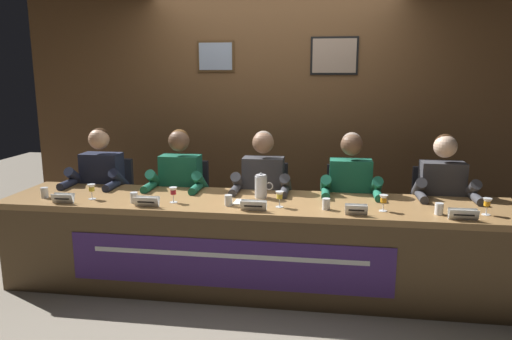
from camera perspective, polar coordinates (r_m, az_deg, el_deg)
ground_plane at (r=4.07m, az=-0.00°, el=-13.71°), size 12.00×12.00×0.00m
wall_back_panelled at (r=5.01m, az=2.20°, el=6.59°), size 5.32×0.14×2.60m
conference_table at (r=3.77m, az=-0.31°, el=-7.39°), size 4.12×0.78×0.73m
chair_far_left at (r=4.86m, az=-17.14°, el=-4.34°), size 0.44×0.45×0.92m
panelist_far_left at (r=4.62m, az=-18.40°, el=-1.68°), size 0.51×0.48×1.24m
nameplate_far_left at (r=4.02m, az=-22.20°, el=-3.17°), size 0.17×0.06×0.08m
juice_glass_far_left at (r=4.05m, az=-19.17°, el=-2.15°), size 0.06×0.06×0.12m
water_cup_far_left at (r=4.26m, az=-24.09°, el=-2.55°), size 0.06×0.06×0.08m
chair_left at (r=4.59m, az=-8.47°, el=-4.87°), size 0.44×0.45×0.92m
panelist_left at (r=4.33m, az=-9.33°, el=-2.09°), size 0.51×0.48×1.24m
nameplate_left at (r=3.72m, az=-13.01°, el=-3.71°), size 0.19×0.06×0.08m
juice_glass_left at (r=3.79m, az=-9.93°, el=-2.61°), size 0.06×0.06×0.12m
water_cup_left at (r=3.85m, az=-14.45°, el=-3.30°), size 0.06×0.06×0.08m
chair_center at (r=4.43m, az=1.07°, el=-5.33°), size 0.44×0.45×0.92m
panelist_center at (r=4.17m, az=0.73°, el=-2.47°), size 0.51×0.48×1.24m
nameplate_center at (r=3.52m, az=-0.30°, el=-4.30°), size 0.19×0.06×0.08m
juice_glass_center at (r=3.61m, az=2.85°, el=-3.17°), size 0.06×0.06×0.12m
water_cup_center at (r=3.66m, az=-3.34°, el=-3.73°), size 0.06×0.06×0.08m
chair_right at (r=4.41m, az=11.00°, el=-5.64°), size 0.44×0.45×0.92m
panelist_right at (r=4.14m, az=11.27°, el=-2.79°), size 0.51×0.48×1.24m
nameplate_right at (r=3.49m, az=11.97°, el=-4.69°), size 0.16×0.06×0.08m
juice_glass_right at (r=3.62m, az=15.09°, el=-3.49°), size 0.06×0.06×0.12m
water_cup_right at (r=3.59m, az=8.44°, el=-4.13°), size 0.06×0.06×0.08m
chair_far_right at (r=4.51m, az=20.77°, el=-5.79°), size 0.44×0.45×0.92m
panelist_far_right at (r=4.25m, az=21.60°, el=-3.01°), size 0.51×0.48×1.24m
nameplate_far_right at (r=3.61m, az=23.68°, el=-4.91°), size 0.20×0.06×0.08m
juice_glass_far_right at (r=3.79m, az=26.05°, el=-3.63°), size 0.06×0.06×0.12m
water_cup_far_right at (r=3.68m, az=21.15°, el=-4.45°), size 0.06×0.06×0.08m
water_pitcher_central at (r=3.87m, az=0.62°, el=-1.98°), size 0.15×0.10×0.21m
document_stack_center at (r=3.73m, az=-1.02°, el=-3.93°), size 0.22×0.16×0.01m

